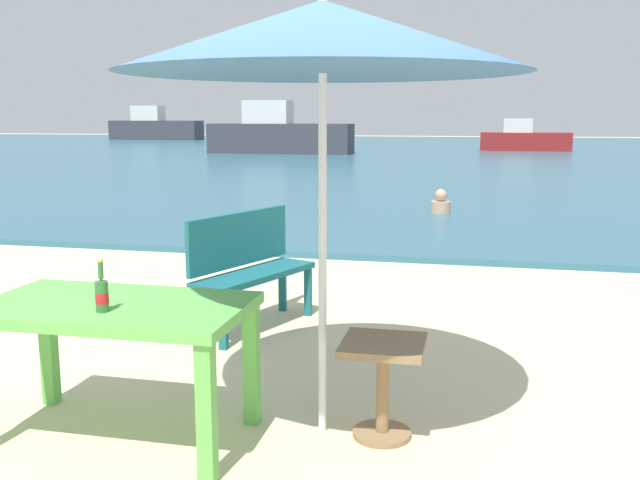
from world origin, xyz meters
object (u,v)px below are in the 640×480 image
at_px(picnic_table_green, 115,323).
at_px(boat_tanker, 155,127).
at_px(boat_fishing_trawler, 524,139).
at_px(beer_bottle_amber, 102,293).
at_px(side_table_wood, 383,375).
at_px(swimmer_person, 441,204).
at_px(boat_cargo_ship, 279,134).
at_px(patio_umbrella, 323,37).
at_px(bench_teal_center, 248,263).

bearing_deg(picnic_table_green, boat_tanker, 115.37).
bearing_deg(boat_fishing_trawler, beer_bottle_amber, -96.96).
height_order(beer_bottle_amber, side_table_wood, beer_bottle_amber).
bearing_deg(beer_bottle_amber, swimmer_person, 82.42).
bearing_deg(boat_cargo_ship, patio_umbrella, -73.62).
bearing_deg(boat_fishing_trawler, boat_cargo_ship, -156.46).
height_order(boat_tanker, boat_fishing_trawler, boat_tanker).
bearing_deg(boat_tanker, bench_teal_center, -63.47).
bearing_deg(bench_teal_center, boat_cargo_ship, 105.35).
xyz_separation_m(picnic_table_green, boat_fishing_trawler, (3.98, 32.22, -0.02)).
height_order(swimmer_person, boat_cargo_ship, boat_cargo_ship).
distance_m(swimmer_person, boat_fishing_trawler, 23.44).
height_order(picnic_table_green, boat_cargo_ship, boat_cargo_ship).
height_order(beer_bottle_amber, boat_cargo_ship, boat_cargo_ship).
xyz_separation_m(patio_umbrella, side_table_wood, (0.33, 0.00, -1.76)).
distance_m(picnic_table_green, side_table_wood, 1.45).
relative_size(bench_teal_center, boat_fishing_trawler, 0.30).
bearing_deg(swimmer_person, beer_bottle_amber, -97.58).
height_order(boat_fishing_trawler, boat_cargo_ship, boat_cargo_ship).
bearing_deg(swimmer_person, patio_umbrella, -91.28).
xyz_separation_m(beer_bottle_amber, boat_tanker, (-20.64, 43.64, 0.08)).
relative_size(swimmer_person, boat_tanker, 0.06).
xyz_separation_m(patio_umbrella, bench_teal_center, (-1.01, 1.78, -1.58)).
xyz_separation_m(beer_bottle_amber, boat_fishing_trawler, (3.95, 32.39, -0.22)).
bearing_deg(boat_tanker, beer_bottle_amber, -64.69).
distance_m(bench_teal_center, boat_fishing_trawler, 30.37).
xyz_separation_m(bench_teal_center, boat_cargo_ship, (-6.96, 25.36, 0.38)).
bearing_deg(patio_umbrella, boat_fishing_trawler, 84.75).
distance_m(boat_tanker, boat_cargo_ship, 21.05).
height_order(bench_teal_center, boat_tanker, boat_tanker).
bearing_deg(boat_fishing_trawler, bench_teal_center, -97.47).
height_order(patio_umbrella, boat_cargo_ship, boat_cargo_ship).
relative_size(boat_tanker, boat_cargo_ship, 1.01).
distance_m(bench_teal_center, boat_cargo_ship, 26.30).
bearing_deg(patio_umbrella, boat_cargo_ship, 106.38).
relative_size(patio_umbrella, side_table_wood, 4.26).
height_order(beer_bottle_amber, bench_teal_center, beer_bottle_amber).
bearing_deg(side_table_wood, boat_cargo_ship, 107.02).
bearing_deg(boat_fishing_trawler, side_table_wood, -94.66).
bearing_deg(boat_tanker, patio_umbrella, -63.34).
relative_size(beer_bottle_amber, boat_fishing_trawler, 0.06).
bearing_deg(swimmer_person, picnic_table_green, -97.93).
bearing_deg(side_table_wood, swimmer_person, 90.93).
bearing_deg(bench_teal_center, boat_fishing_trawler, 82.53).
bearing_deg(boat_tanker, boat_fishing_trawler, -24.57).
bearing_deg(beer_bottle_amber, boat_fishing_trawler, 83.04).
bearing_deg(boat_cargo_ship, boat_fishing_trawler, 23.54).
height_order(picnic_table_green, patio_umbrella, patio_umbrella).
bearing_deg(beer_bottle_amber, picnic_table_green, 100.66).
distance_m(side_table_wood, boat_cargo_ship, 28.39).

